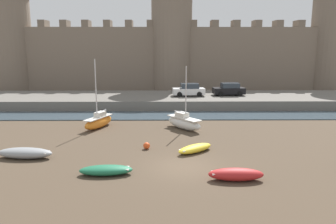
{
  "coord_description": "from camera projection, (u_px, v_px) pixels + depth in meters",
  "views": [
    {
      "loc": [
        -1.17,
        -19.68,
        7.48
      ],
      "look_at": [
        -0.91,
        5.37,
        2.5
      ],
      "focal_mm": 35.0,
      "sensor_mm": 36.0,
      "label": 1
    }
  ],
  "objects": [
    {
      "name": "ground_plane",
      "position": [
        183.0,
        167.0,
        20.77
      ],
      "size": [
        160.0,
        160.0,
        0.0
      ],
      "primitive_type": "plane",
      "color": "#4C3D2D"
    },
    {
      "name": "water_channel",
      "position": [
        175.0,
        116.0,
        36.13
      ],
      "size": [
        80.0,
        4.5,
        0.1
      ],
      "primitive_type": "cube",
      "color": "#3D4C56",
      "rests_on": "ground"
    },
    {
      "name": "quay_road",
      "position": [
        174.0,
        100.0,
        43.13
      ],
      "size": [
        64.11,
        10.0,
        1.24
      ],
      "primitive_type": "cube",
      "color": "#666059",
      "rests_on": "ground"
    },
    {
      "name": "castle",
      "position": [
        172.0,
        50.0,
        53.37
      ],
      "size": [
        59.4,
        7.29,
        19.35
      ],
      "color": "#7A6B5B",
      "rests_on": "ground"
    },
    {
      "name": "rowboat_midflat_centre",
      "position": [
        25.0,
        153.0,
        22.37
      ],
      "size": [
        3.9,
        1.57,
        0.72
      ],
      "color": "gray",
      "rests_on": "ground"
    },
    {
      "name": "rowboat_near_channel_left",
      "position": [
        106.0,
        170.0,
        19.48
      ],
      "size": [
        3.23,
        1.34,
        0.56
      ],
      "color": "#1E6B47",
      "rests_on": "ground"
    },
    {
      "name": "sailboat_midflat_right",
      "position": [
        99.0,
        121.0,
        30.71
      ],
      "size": [
        2.54,
        4.17,
        6.44
      ],
      "color": "orange",
      "rests_on": "ground"
    },
    {
      "name": "sailboat_foreground_left",
      "position": [
        184.0,
        122.0,
        30.27
      ],
      "size": [
        3.55,
        4.1,
        5.81
      ],
      "color": "silver",
      "rests_on": "ground"
    },
    {
      "name": "rowboat_foreground_right",
      "position": [
        195.0,
        148.0,
        23.65
      ],
      "size": [
        3.02,
        2.65,
        0.57
      ],
      "color": "yellow",
      "rests_on": "ground"
    },
    {
      "name": "rowboat_near_channel_right",
      "position": [
        236.0,
        174.0,
        18.63
      ],
      "size": [
        3.18,
        1.1,
        0.71
      ],
      "color": "red",
      "rests_on": "ground"
    },
    {
      "name": "mooring_buoy_near_channel",
      "position": [
        147.0,
        146.0,
        24.4
      ],
      "size": [
        0.5,
        0.5,
        0.5
      ],
      "primitive_type": "sphere",
      "color": "#E04C1E",
      "rests_on": "ground"
    },
    {
      "name": "car_quay_centre_east",
      "position": [
        229.0,
        89.0,
        42.94
      ],
      "size": [
        4.21,
        2.1,
        1.62
      ],
      "color": "black",
      "rests_on": "quay_road"
    },
    {
      "name": "car_quay_west",
      "position": [
        189.0,
        90.0,
        42.4
      ],
      "size": [
        4.21,
        2.1,
        1.62
      ],
      "color": "silver",
      "rests_on": "quay_road"
    }
  ]
}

